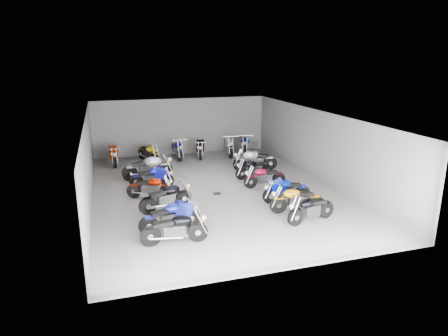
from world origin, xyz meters
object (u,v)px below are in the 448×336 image
(motorcycle_left_d, at_px, (151,187))
(motorcycle_back_c, at_px, (177,149))
(motorcycle_left_b, at_px, (171,216))
(motorcycle_back_f, at_px, (245,145))
(motorcycle_left_c, at_px, (167,197))
(motorcycle_back_b, at_px, (149,153))
(motorcycle_left_f, at_px, (148,168))
(motorcycle_right_a, at_px, (311,209))
(motorcycle_right_d, at_px, (264,177))
(motorcycle_left_a, at_px, (175,229))
(motorcycle_left_e, at_px, (152,177))
(motorcycle_right_c, at_px, (286,190))
(motorcycle_back_e, at_px, (229,146))
(motorcycle_back_a, at_px, (113,155))
(motorcycle_right_e, at_px, (254,169))
(motorcycle_back_d, at_px, (201,148))
(drain_grate, at_px, (217,193))
(motorcycle_right_b, at_px, (296,199))

(motorcycle_left_d, distance_m, motorcycle_back_c, 6.45)
(motorcycle_left_b, bearing_deg, motorcycle_back_f, 138.23)
(motorcycle_left_c, distance_m, motorcycle_back_b, 7.24)
(motorcycle_left_f, bearing_deg, motorcycle_left_c, 0.08)
(motorcycle_right_a, bearing_deg, motorcycle_right_d, -12.77)
(motorcycle_left_d, xyz_separation_m, motorcycle_right_d, (4.93, -0.02, 0.01))
(motorcycle_left_a, distance_m, motorcycle_left_e, 5.65)
(motorcycle_right_c, bearing_deg, motorcycle_left_a, 116.20)
(motorcycle_right_d, xyz_separation_m, motorcycle_back_e, (0.26, 5.94, 0.09))
(motorcycle_back_b, bearing_deg, motorcycle_back_c, 170.13)
(motorcycle_left_c, relative_size, motorcycle_back_a, 0.91)
(motorcycle_left_c, xyz_separation_m, motorcycle_right_e, (4.57, 2.83, -0.05))
(motorcycle_back_e, bearing_deg, motorcycle_back_d, 6.59)
(drain_grate, bearing_deg, motorcycle_right_a, -58.68)
(motorcycle_left_d, distance_m, motorcycle_back_b, 5.77)
(motorcycle_left_c, xyz_separation_m, motorcycle_back_c, (1.80, 7.56, 0.02))
(motorcycle_right_a, bearing_deg, motorcycle_back_d, -5.40)
(motorcycle_back_c, xyz_separation_m, motorcycle_back_e, (2.98, -0.13, 0.02))
(motorcycle_left_a, height_order, motorcycle_left_c, motorcycle_left_c)
(motorcycle_left_f, bearing_deg, motorcycle_left_b, -2.30)
(motorcycle_left_d, bearing_deg, motorcycle_left_c, 35.84)
(drain_grate, xyz_separation_m, motorcycle_left_b, (-2.45, -3.07, 0.49))
(motorcycle_right_d, height_order, motorcycle_back_d, motorcycle_back_d)
(motorcycle_back_c, bearing_deg, motorcycle_back_a, 2.47)
(motorcycle_left_a, height_order, motorcycle_left_d, motorcycle_left_a)
(motorcycle_left_f, height_order, motorcycle_right_e, motorcycle_left_f)
(motorcycle_right_b, distance_m, motorcycle_back_f, 9.11)
(motorcycle_left_d, xyz_separation_m, motorcycle_left_e, (0.23, 1.34, 0.01))
(motorcycle_back_c, relative_size, motorcycle_back_f, 1.01)
(motorcycle_back_d, bearing_deg, motorcycle_left_d, 74.40)
(motorcycle_back_e, bearing_deg, motorcycle_right_d, 96.49)
(drain_grate, distance_m, motorcycle_left_c, 2.65)
(motorcycle_left_b, xyz_separation_m, motorcycle_right_e, (4.72, 4.68, -0.04))
(motorcycle_left_b, bearing_deg, motorcycle_back_b, 168.62)
(motorcycle_back_c, distance_m, motorcycle_back_f, 3.99)
(motorcycle_back_a, bearing_deg, motorcycle_right_b, 121.70)
(motorcycle_left_a, relative_size, motorcycle_left_f, 0.88)
(motorcycle_left_c, bearing_deg, drain_grate, 100.81)
(motorcycle_left_d, height_order, motorcycle_left_e, motorcycle_left_e)
(motorcycle_back_f, bearing_deg, motorcycle_right_d, 98.71)
(motorcycle_left_a, relative_size, motorcycle_right_a, 1.05)
(motorcycle_left_c, bearing_deg, motorcycle_right_c, 66.77)
(motorcycle_right_b, relative_size, motorcycle_right_d, 1.04)
(motorcycle_right_e, bearing_deg, motorcycle_back_a, 47.64)
(motorcycle_left_d, xyz_separation_m, motorcycle_back_f, (6.20, 5.95, 0.09))
(motorcycle_left_d, distance_m, motorcycle_right_b, 5.81)
(motorcycle_right_d, distance_m, motorcycle_right_e, 1.35)
(motorcycle_back_a, height_order, motorcycle_back_b, motorcycle_back_a)
(motorcycle_right_e, xyz_separation_m, motorcycle_back_b, (-4.37, 4.40, 0.05))
(motorcycle_left_a, xyz_separation_m, motorcycle_right_a, (4.77, 0.28, -0.02))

